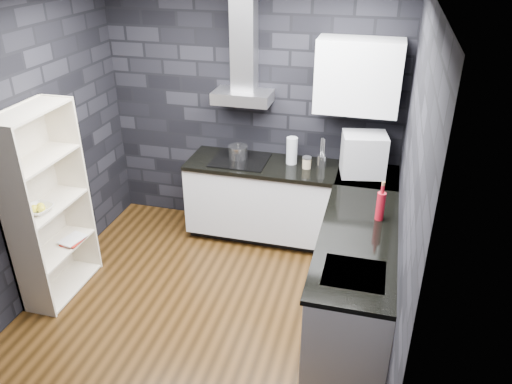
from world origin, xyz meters
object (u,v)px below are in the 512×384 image
at_px(pot, 238,153).
at_px(fruit_bowl, 38,209).
at_px(glass_vase, 292,151).
at_px(utensil_crock, 322,161).
at_px(bookshelf, 48,206).
at_px(red_bottle, 380,206).
at_px(storage_jar, 307,163).
at_px(appliance_garage, 363,154).

height_order(pot, fruit_bowl, pot).
relative_size(pot, fruit_bowl, 0.87).
xyz_separation_m(glass_vase, fruit_bowl, (-1.91, -1.60, -0.11)).
relative_size(utensil_crock, bookshelf, 0.07).
distance_m(glass_vase, bookshelf, 2.42).
xyz_separation_m(red_bottle, fruit_bowl, (-2.86, -0.64, -0.09)).
xyz_separation_m(utensil_crock, bookshelf, (-2.23, -1.46, -0.06)).
bearing_deg(bookshelf, fruit_bowl, -100.91).
distance_m(glass_vase, red_bottle, 1.34).
relative_size(storage_jar, red_bottle, 0.43).
xyz_separation_m(utensil_crock, appliance_garage, (0.42, -0.09, 0.16)).
distance_m(pot, glass_vase, 0.58).
bearing_deg(utensil_crock, fruit_bowl, -144.67).
height_order(pot, storage_jar, pot).
relative_size(glass_vase, appliance_garage, 0.68).
bearing_deg(pot, appliance_garage, -3.42).
bearing_deg(fruit_bowl, pot, 49.53).
bearing_deg(appliance_garage, utensil_crock, 156.74).
bearing_deg(appliance_garage, fruit_bowl, -161.28).
xyz_separation_m(pot, storage_jar, (0.75, -0.05, -0.02)).
relative_size(red_bottle, fruit_bowl, 1.07).
relative_size(red_bottle, bookshelf, 0.14).
bearing_deg(bookshelf, storage_jar, 22.87).
distance_m(glass_vase, appliance_garage, 0.75).
xyz_separation_m(glass_vase, utensil_crock, (0.32, -0.02, -0.08)).
height_order(pot, glass_vase, glass_vase).
xyz_separation_m(pot, bookshelf, (-1.34, -1.45, -0.07)).
bearing_deg(pot, utensil_crock, 0.99).
distance_m(appliance_garage, bookshelf, 2.99).
bearing_deg(glass_vase, bookshelf, -142.32).
height_order(pot, utensil_crock, pot).
relative_size(glass_vase, storage_jar, 2.64).
bearing_deg(appliance_garage, storage_jar, 166.47).
bearing_deg(glass_vase, red_bottle, -45.31).
bearing_deg(red_bottle, fruit_bowl, -167.29).
distance_m(storage_jar, appliance_garage, 0.59).
bearing_deg(bookshelf, utensil_crock, 22.32).
bearing_deg(red_bottle, appliance_garage, 103.82).
xyz_separation_m(pot, red_bottle, (1.52, -0.92, 0.05)).
bearing_deg(bookshelf, red_bottle, -0.51).
xyz_separation_m(red_bottle, bookshelf, (-2.86, -0.52, -0.12)).
xyz_separation_m(utensil_crock, red_bottle, (0.63, -0.94, 0.06)).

